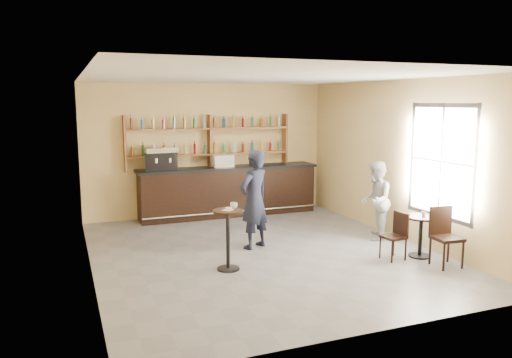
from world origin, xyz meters
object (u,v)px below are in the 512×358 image
object	(u,v)px
bar_counter	(229,191)
man_main	(254,200)
pedestal_table	(228,240)
espresso_machine	(161,159)
chair_west	(393,236)
chair_south	(447,238)
patron_second	(375,200)
pastry_case	(222,161)
cafe_table	(420,236)

from	to	relation	value
bar_counter	man_main	world-z (taller)	man_main
bar_counter	pedestal_table	size ratio (longest dim) A/B	4.38
espresso_machine	man_main	world-z (taller)	man_main
pedestal_table	bar_counter	bearing A→B (deg)	71.51
bar_counter	chair_west	xyz separation A→B (m)	(1.60, -4.37, -0.18)
bar_counter	chair_south	size ratio (longest dim) A/B	4.41
man_main	patron_second	xyz separation A→B (m)	(2.50, -0.32, -0.14)
espresso_machine	pastry_case	world-z (taller)	espresso_machine
patron_second	chair_west	bearing A→B (deg)	16.71
pedestal_table	chair_south	world-z (taller)	pedestal_table
bar_counter	man_main	size ratio (longest dim) A/B	2.37
cafe_table	bar_counter	bearing A→B (deg)	115.92
bar_counter	cafe_table	bearing A→B (deg)	-64.08
bar_counter	man_main	bearing A→B (deg)	-98.54
pedestal_table	cafe_table	xyz separation A→B (m)	(3.43, -0.59, -0.13)
bar_counter	patron_second	bearing A→B (deg)	-56.36
cafe_table	chair_south	size ratio (longest dim) A/B	0.74
bar_counter	chair_west	distance (m)	4.66
espresso_machine	chair_south	size ratio (longest dim) A/B	0.72
pastry_case	man_main	xyz separation A→B (m)	(-0.27, -2.81, -0.41)
bar_counter	patron_second	size ratio (longest dim) A/B	2.79
pastry_case	man_main	world-z (taller)	man_main
chair_west	chair_south	size ratio (longest dim) A/B	0.83
pastry_case	chair_west	bearing A→B (deg)	-63.78
man_main	chair_west	world-z (taller)	man_main
man_main	chair_south	size ratio (longest dim) A/B	1.86
espresso_machine	pedestal_table	bearing A→B (deg)	-75.25
man_main	cafe_table	bearing A→B (deg)	121.05
chair_south	chair_west	bearing A→B (deg)	137.25
man_main	chair_west	bearing A→B (deg)	115.44
pastry_case	pedestal_table	xyz separation A→B (m)	(-1.13, -3.83, -0.84)
man_main	cafe_table	world-z (taller)	man_main
espresso_machine	cafe_table	distance (m)	5.92
man_main	patron_second	distance (m)	2.52
pastry_case	patron_second	xyz separation A→B (m)	(2.23, -3.12, -0.55)
espresso_machine	man_main	xyz separation A→B (m)	(1.21, -2.81, -0.53)
man_main	chair_south	xyz separation A→B (m)	(2.62, -2.22, -0.43)
cafe_table	man_main	bearing A→B (deg)	147.87
espresso_machine	man_main	size ratio (longest dim) A/B	0.39
espresso_machine	patron_second	size ratio (longest dim) A/B	0.46
pastry_case	patron_second	size ratio (longest dim) A/B	0.31
pastry_case	man_main	distance (m)	2.85
pastry_case	pedestal_table	bearing A→B (deg)	-102.03
man_main	cafe_table	size ratio (longest dim) A/B	2.50
bar_counter	cafe_table	distance (m)	4.92
pedestal_table	chair_west	xyz separation A→B (m)	(2.88, -0.54, -0.09)
pastry_case	pedestal_table	world-z (taller)	pastry_case
pedestal_table	chair_west	size ratio (longest dim) A/B	1.21
patron_second	pedestal_table	bearing A→B (deg)	-40.42
cafe_table	patron_second	distance (m)	1.37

